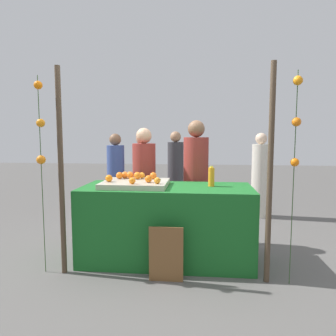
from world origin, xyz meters
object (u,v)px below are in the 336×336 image
Objects in this scene: vendor_left at (144,189)px; vendor_right at (196,187)px; orange_0 at (153,176)px; juice_bottle at (211,177)px; stall_counter at (167,223)px; chalkboard_sign at (166,255)px; orange_1 at (132,181)px.

vendor_right reaches higher than vendor_left.
orange_0 is 0.05× the size of vendor_right.
vendor_right reaches higher than juice_bottle.
juice_bottle is 0.15× the size of vendor_left.
stall_counter is 0.58m from chalkboard_sign.
vendor_right is (0.71, 0.00, 0.05)m from vendor_left.
chalkboard_sign is 0.35× the size of vendor_right.
vendor_left is at bearing -179.88° from vendor_right.
orange_0 is at bearing -67.74° from vendor_left.
orange_0 is 0.43m from orange_1.
stall_counter is at bearing -116.95° from vendor_right.
stall_counter is at bearing 32.76° from orange_1.
stall_counter is 1.25× the size of vendor_left.
juice_bottle is 0.41× the size of chalkboard_sign.
stall_counter reaches higher than chalkboard_sign.
juice_bottle reaches higher than orange_1.
juice_bottle is 1.10m from vendor_left.
orange_1 reaches higher than stall_counter.
vendor_left is 0.94× the size of vendor_right.
juice_bottle is at bearing 52.73° from chalkboard_sign.
vendor_left reaches higher than stall_counter.
orange_0 is at bearing 171.98° from juice_bottle.
vendor_right is at bearing 51.94° from orange_1.
vendor_right reaches higher than orange_0.
orange_0 reaches higher than chalkboard_sign.
vendor_left is (-0.43, 1.19, 0.46)m from chalkboard_sign.
chalkboard_sign is (0.41, -0.32, -0.71)m from orange_1.
orange_1 is at bearing 142.11° from chalkboard_sign.
chalkboard_sign is at bearing -84.71° from stall_counter.
orange_1 is (-0.36, -0.23, 0.54)m from stall_counter.
orange_0 reaches higher than orange_1.
juice_bottle is 0.65m from vendor_right.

